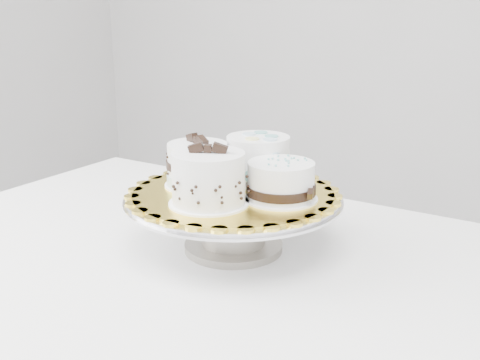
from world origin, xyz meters
The scene contains 7 objects.
table centered at (0.04, 0.07, 0.67)m, with size 1.18×0.79×0.75m.
cake_stand centered at (0.05, 0.12, 0.81)m, with size 0.35×0.35×0.09m.
cake_board centered at (0.05, 0.12, 0.85)m, with size 0.32×0.32×0.00m, color yellow.
cake_swirl centered at (0.05, 0.05, 0.89)m, with size 0.15×0.15×0.10m.
cake_banded centered at (-0.02, 0.12, 0.88)m, with size 0.13×0.13×0.09m.
cake_dots centered at (0.05, 0.20, 0.89)m, with size 0.13×0.13×0.08m.
cake_ribbon centered at (0.13, 0.13, 0.88)m, with size 0.13×0.13×0.06m.
Camera 1 is at (0.54, -0.64, 1.14)m, focal length 45.00 mm.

